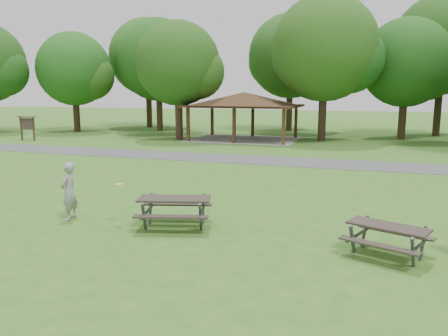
% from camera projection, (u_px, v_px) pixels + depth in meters
% --- Properties ---
extents(ground, '(160.00, 160.00, 0.00)m').
position_uv_depth(ground, '(139.00, 240.00, 11.39)').
color(ground, '#34651C').
rests_on(ground, ground).
extents(asphalt_path, '(120.00, 3.20, 0.02)m').
position_uv_depth(asphalt_path, '(264.00, 160.00, 24.46)').
color(asphalt_path, '#464649').
rests_on(asphalt_path, ground).
extents(pavilion, '(8.60, 7.01, 3.76)m').
position_uv_depth(pavilion, '(244.00, 101.00, 34.52)').
color(pavilion, '#362113').
rests_on(pavilion, ground).
extents(notice_board, '(1.60, 0.30, 1.88)m').
position_uv_depth(notice_board, '(27.00, 124.00, 34.22)').
color(notice_board, '#322012').
rests_on(notice_board, ground).
extents(tree_row_b, '(7.14, 6.80, 9.28)m').
position_uv_depth(tree_row_b, '(75.00, 71.00, 40.78)').
color(tree_row_b, black).
rests_on(tree_row_b, ground).
extents(tree_row_c, '(8.19, 7.80, 10.67)m').
position_uv_depth(tree_row_c, '(159.00, 62.00, 41.71)').
color(tree_row_c, '#322016').
rests_on(tree_row_c, ground).
extents(tree_row_d, '(6.93, 6.60, 9.27)m').
position_uv_depth(tree_row_d, '(179.00, 66.00, 34.21)').
color(tree_row_d, '#321F16').
rests_on(tree_row_d, ground).
extents(tree_row_e, '(8.40, 8.00, 11.02)m').
position_uv_depth(tree_row_e, '(326.00, 52.00, 32.93)').
color(tree_row_e, black).
rests_on(tree_row_e, ground).
extents(tree_row_f, '(7.35, 7.00, 9.55)m').
position_uv_depth(tree_row_f, '(407.00, 65.00, 34.49)').
color(tree_row_f, black).
rests_on(tree_row_f, ground).
extents(tree_deep_a, '(8.40, 8.00, 11.38)m').
position_uv_depth(tree_deep_a, '(149.00, 59.00, 45.81)').
color(tree_deep_a, black).
rests_on(tree_deep_a, ground).
extents(tree_deep_b, '(8.40, 8.00, 11.13)m').
position_uv_depth(tree_deep_b, '(292.00, 59.00, 41.63)').
color(tree_deep_b, '#322216').
rests_on(tree_deep_b, ground).
extents(tree_deep_c, '(8.82, 8.40, 11.90)m').
position_uv_depth(tree_deep_c, '(444.00, 47.00, 36.53)').
color(tree_deep_c, '#2F2015').
rests_on(tree_deep_c, ground).
extents(picnic_table_middle, '(2.41, 2.13, 0.88)m').
position_uv_depth(picnic_table_middle, '(174.00, 205.00, 12.40)').
color(picnic_table_middle, '#2C251F').
rests_on(picnic_table_middle, ground).
extents(picnic_table_far, '(2.19, 1.99, 0.78)m').
position_uv_depth(picnic_table_far, '(388.00, 233.00, 10.19)').
color(picnic_table_far, '#2E2521').
rests_on(picnic_table_far, ground).
extents(frisbee_in_flight, '(0.31, 0.31, 0.02)m').
position_uv_depth(frisbee_in_flight, '(119.00, 184.00, 12.57)').
color(frisbee_in_flight, yellow).
rests_on(frisbee_in_flight, ground).
extents(frisbee_thrower, '(0.48, 0.68, 1.74)m').
position_uv_depth(frisbee_thrower, '(69.00, 191.00, 13.10)').
color(frisbee_thrower, gray).
rests_on(frisbee_thrower, ground).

